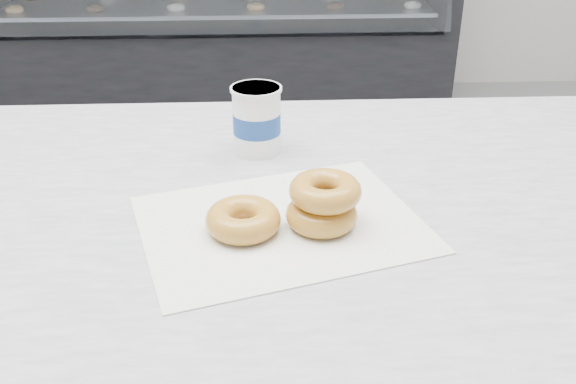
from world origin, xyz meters
name	(u,v)px	position (x,y,z in m)	size (l,w,h in m)	color
ground	(193,378)	(0.00, 0.00, 0.00)	(5.00, 5.00, 0.00)	gray
display_case	(219,22)	(0.00, 2.12, 0.49)	(2.40, 0.74, 1.25)	black
wax_paper	(281,224)	(0.23, -0.66, 0.90)	(0.34, 0.26, 0.00)	silver
donut_single	(243,219)	(0.18, -0.68, 0.92)	(0.09, 0.09, 0.03)	gold
donut_stack	(323,203)	(0.28, -0.67, 0.93)	(0.10, 0.10, 0.06)	gold
coffee_cup	(257,119)	(0.20, -0.44, 0.95)	(0.09, 0.09, 0.10)	white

